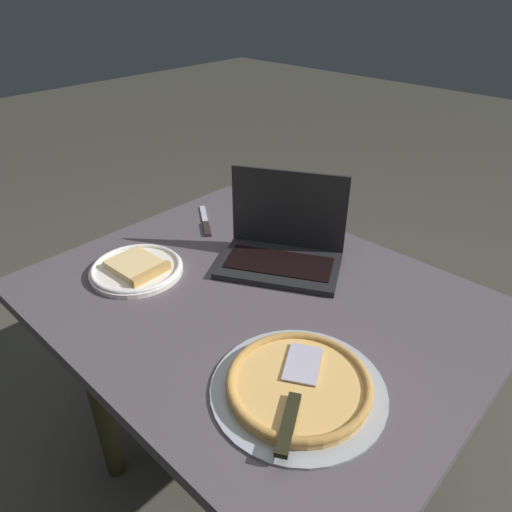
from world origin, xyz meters
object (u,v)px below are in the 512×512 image
pizza_plate (137,268)px  pizza_tray (298,385)px  dining_table (256,323)px  table_knife (206,223)px  laptop (283,244)px

pizza_plate → pizza_tray: pizza_plate is taller
dining_table → pizza_tray: (0.28, -0.17, 0.10)m
pizza_plate → pizza_tray: 0.60m
pizza_tray → table_knife: bearing=152.5°
dining_table → pizza_plate: bearing=-155.5°
pizza_plate → pizza_tray: (0.60, -0.03, 0.00)m
pizza_plate → table_knife: 0.33m
laptop → dining_table: bearing=-70.8°
pizza_tray → laptop: bearing=134.2°
pizza_plate → pizza_tray: bearing=-2.6°
table_knife → pizza_tray: bearing=-27.5°
laptop → pizza_plate: laptop is taller
table_knife → dining_table: bearing=-24.3°
pizza_tray → table_knife: pizza_tray is taller
laptop → pizza_plate: size_ratio=1.54×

